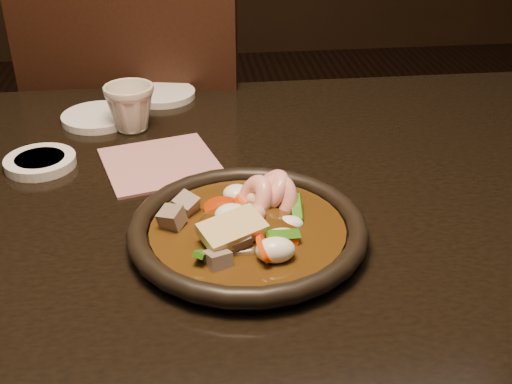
{
  "coord_description": "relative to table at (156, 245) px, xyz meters",
  "views": [
    {
      "loc": [
        0.06,
        -0.78,
        1.2
      ],
      "look_at": [
        0.14,
        -0.08,
        0.8
      ],
      "focal_mm": 45.0,
      "sensor_mm": 36.0,
      "label": 1
    }
  ],
  "objects": [
    {
      "name": "plate",
      "position": [
        0.12,
        -0.12,
        0.09
      ],
      "size": [
        0.3,
        0.3,
        0.03
      ],
      "color": "black",
      "rests_on": "table"
    },
    {
      "name": "napkin",
      "position": [
        0.01,
        0.1,
        0.08
      ],
      "size": [
        0.2,
        0.2,
        0.0
      ],
      "primitive_type": "cube",
      "rotation": [
        0.0,
        0.0,
        0.26
      ],
      "color": "#B26D6F",
      "rests_on": "table"
    },
    {
      "name": "saucer_left",
      "position": [
        -0.1,
        0.29,
        0.08
      ],
      "size": [
        0.13,
        0.13,
        0.01
      ],
      "primitive_type": "cylinder",
      "color": "white",
      "rests_on": "table"
    },
    {
      "name": "tea_cup",
      "position": [
        -0.04,
        0.24,
        0.12
      ],
      "size": [
        0.11,
        0.1,
        0.08
      ],
      "primitive_type": "imported",
      "rotation": [
        0.0,
        0.0,
        -0.37
      ],
      "color": "beige",
      "rests_on": "table"
    },
    {
      "name": "stirfry",
      "position": [
        0.13,
        -0.11,
        0.1
      ],
      "size": [
        0.19,
        0.19,
        0.07
      ],
      "color": "#39210A",
      "rests_on": "plate"
    },
    {
      "name": "chair",
      "position": [
        -0.03,
        0.6,
        -0.13
      ],
      "size": [
        0.55,
        0.55,
        0.99
      ],
      "rotation": [
        0.0,
        0.0,
        2.94
      ],
      "color": "black",
      "rests_on": "floor"
    },
    {
      "name": "soy_dish",
      "position": [
        -0.17,
        0.12,
        0.08
      ],
      "size": [
        0.11,
        0.11,
        0.01
      ],
      "primitive_type": "cylinder",
      "color": "white",
      "rests_on": "table"
    },
    {
      "name": "table",
      "position": [
        0.0,
        0.0,
        0.0
      ],
      "size": [
        1.6,
        0.9,
        0.75
      ],
      "color": "black",
      "rests_on": "floor"
    },
    {
      "name": "saucer_right",
      "position": [
        0.01,
        0.39,
        0.08
      ],
      "size": [
        0.12,
        0.12,
        0.01
      ],
      "primitive_type": "cylinder",
      "color": "white",
      "rests_on": "table"
    }
  ]
}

